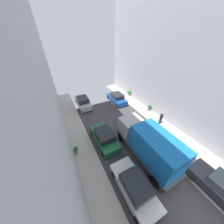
{
  "coord_description": "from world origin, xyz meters",
  "views": [
    {
      "loc": [
        -5.71,
        0.5,
        9.66
      ],
      "look_at": [
        0.28,
        12.09,
        0.5
      ],
      "focal_mm": 18.03,
      "sensor_mm": 36.0,
      "label": 1
    }
  ],
  "objects_px": {
    "delivery_truck": "(148,144)",
    "potted_plant_2": "(149,108)",
    "pedestrian": "(161,118)",
    "potted_plant_1": "(129,93)",
    "parked_car_left_3": "(134,187)",
    "potted_plant_3": "(76,150)",
    "parked_car_left_5": "(83,102)",
    "parked_car_left_4": "(104,137)",
    "parked_car_right_2": "(223,189)",
    "parked_car_right_3": "(117,98)"
  },
  "relations": [
    {
      "from": "pedestrian",
      "to": "potted_plant_1",
      "type": "distance_m",
      "value": 8.44
    },
    {
      "from": "parked_car_left_3",
      "to": "potted_plant_3",
      "type": "relative_size",
      "value": 5.76
    },
    {
      "from": "parked_car_right_2",
      "to": "parked_car_left_3",
      "type": "bearing_deg",
      "value": 151.17
    },
    {
      "from": "parked_car_left_5",
      "to": "potted_plant_3",
      "type": "bearing_deg",
      "value": -109.82
    },
    {
      "from": "parked_car_right_3",
      "to": "delivery_truck",
      "type": "bearing_deg",
      "value": -104.69
    },
    {
      "from": "delivery_truck",
      "to": "pedestrian",
      "type": "bearing_deg",
      "value": 30.1
    },
    {
      "from": "delivery_truck",
      "to": "potted_plant_1",
      "type": "bearing_deg",
      "value": 62.58
    },
    {
      "from": "parked_car_left_3",
      "to": "delivery_truck",
      "type": "bearing_deg",
      "value": 34.41
    },
    {
      "from": "parked_car_right_2",
      "to": "potted_plant_2",
      "type": "bearing_deg",
      "value": 74.21
    },
    {
      "from": "delivery_truck",
      "to": "potted_plant_2",
      "type": "xyz_separation_m",
      "value": [
        5.67,
        5.68,
        -1.17
      ]
    },
    {
      "from": "potted_plant_2",
      "to": "potted_plant_3",
      "type": "height_order",
      "value": "potted_plant_2"
    },
    {
      "from": "parked_car_left_3",
      "to": "delivery_truck",
      "type": "height_order",
      "value": "delivery_truck"
    },
    {
      "from": "parked_car_left_5",
      "to": "potted_plant_2",
      "type": "height_order",
      "value": "parked_car_left_5"
    },
    {
      "from": "parked_car_left_4",
      "to": "delivery_truck",
      "type": "relative_size",
      "value": 0.64
    },
    {
      "from": "parked_car_left_5",
      "to": "potted_plant_2",
      "type": "bearing_deg",
      "value": -35.47
    },
    {
      "from": "parked_car_left_5",
      "to": "pedestrian",
      "type": "distance_m",
      "value": 11.61
    },
    {
      "from": "parked_car_right_2",
      "to": "delivery_truck",
      "type": "distance_m",
      "value": 5.63
    },
    {
      "from": "pedestrian",
      "to": "parked_car_left_5",
      "type": "bearing_deg",
      "value": 130.0
    },
    {
      "from": "pedestrian",
      "to": "potted_plant_2",
      "type": "height_order",
      "value": "pedestrian"
    },
    {
      "from": "parked_car_left_3",
      "to": "parked_car_right_3",
      "type": "bearing_deg",
      "value": 66.04
    },
    {
      "from": "parked_car_right_2",
      "to": "pedestrian",
      "type": "height_order",
      "value": "pedestrian"
    },
    {
      "from": "potted_plant_3",
      "to": "parked_car_left_4",
      "type": "bearing_deg",
      "value": 0.72
    },
    {
      "from": "potted_plant_2",
      "to": "parked_car_right_2",
      "type": "bearing_deg",
      "value": -105.79
    },
    {
      "from": "parked_car_left_4",
      "to": "parked_car_left_5",
      "type": "xyz_separation_m",
      "value": [
        0.0,
        8.26,
        0.0
      ]
    },
    {
      "from": "parked_car_left_4",
      "to": "parked_car_right_3",
      "type": "distance_m",
      "value": 8.78
    },
    {
      "from": "parked_car_right_2",
      "to": "potted_plant_1",
      "type": "relative_size",
      "value": 4.18
    },
    {
      "from": "parked_car_right_3",
      "to": "potted_plant_2",
      "type": "xyz_separation_m",
      "value": [
        2.97,
        -4.62,
        -0.1
      ]
    },
    {
      "from": "parked_car_left_3",
      "to": "parked_car_left_5",
      "type": "relative_size",
      "value": 1.0
    },
    {
      "from": "parked_car_left_3",
      "to": "delivery_truck",
      "type": "distance_m",
      "value": 3.44
    },
    {
      "from": "parked_car_right_2",
      "to": "potted_plant_1",
      "type": "xyz_separation_m",
      "value": [
        3.07,
        15.95,
        -0.0
      ]
    },
    {
      "from": "parked_car_left_4",
      "to": "parked_car_right_2",
      "type": "relative_size",
      "value": 1.0
    },
    {
      "from": "delivery_truck",
      "to": "potted_plant_2",
      "type": "distance_m",
      "value": 8.11
    },
    {
      "from": "pedestrian",
      "to": "parked_car_right_3",
      "type": "bearing_deg",
      "value": 105.24
    },
    {
      "from": "parked_car_right_3",
      "to": "potted_plant_3",
      "type": "xyz_separation_m",
      "value": [
        -8.39,
        -6.96,
        -0.19
      ]
    },
    {
      "from": "parked_car_right_3",
      "to": "potted_plant_1",
      "type": "bearing_deg",
      "value": 14.98
    },
    {
      "from": "potted_plant_2",
      "to": "potted_plant_3",
      "type": "relative_size",
      "value": 1.2
    },
    {
      "from": "parked_car_left_5",
      "to": "potted_plant_1",
      "type": "height_order",
      "value": "parked_car_left_5"
    },
    {
      "from": "potted_plant_3",
      "to": "delivery_truck",
      "type": "bearing_deg",
      "value": -30.43
    },
    {
      "from": "potted_plant_2",
      "to": "parked_car_left_5",
      "type": "bearing_deg",
      "value": 144.53
    },
    {
      "from": "parked_car_left_4",
      "to": "potted_plant_3",
      "type": "distance_m",
      "value": 3.0
    },
    {
      "from": "parked_car_left_4",
      "to": "potted_plant_3",
      "type": "relative_size",
      "value": 5.76
    },
    {
      "from": "delivery_truck",
      "to": "potted_plant_3",
      "type": "relative_size",
      "value": 9.05
    },
    {
      "from": "pedestrian",
      "to": "potted_plant_3",
      "type": "bearing_deg",
      "value": 176.79
    },
    {
      "from": "potted_plant_2",
      "to": "potted_plant_3",
      "type": "xyz_separation_m",
      "value": [
        -11.36,
        -2.34,
        -0.09
      ]
    },
    {
      "from": "parked_car_left_5",
      "to": "delivery_truck",
      "type": "distance_m",
      "value": 12.0
    },
    {
      "from": "parked_car_left_3",
      "to": "parked_car_right_2",
      "type": "bearing_deg",
      "value": -28.83
    },
    {
      "from": "parked_car_left_3",
      "to": "parked_car_left_5",
      "type": "bearing_deg",
      "value": 90.0
    },
    {
      "from": "parked_car_left_3",
      "to": "potted_plant_2",
      "type": "xyz_separation_m",
      "value": [
        8.37,
        7.53,
        -0.1
      ]
    },
    {
      "from": "parked_car_left_4",
      "to": "pedestrian",
      "type": "relative_size",
      "value": 2.44
    },
    {
      "from": "delivery_truck",
      "to": "potted_plant_3",
      "type": "height_order",
      "value": "delivery_truck"
    }
  ]
}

